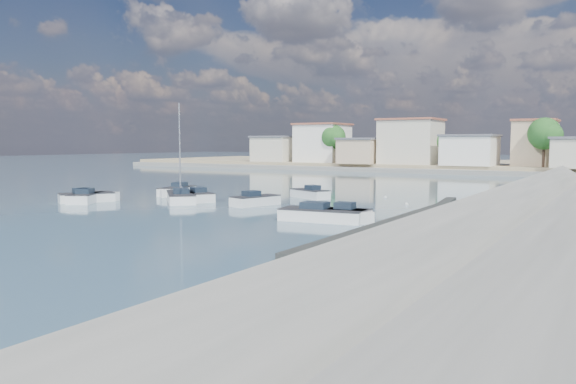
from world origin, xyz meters
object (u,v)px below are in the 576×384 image
object	(u,v)px
motorboat_e	(90,198)
motorboat_g	(176,191)
sailboat	(180,197)
motorboat_b	(258,201)
motorboat_a	(89,198)
motorboat_d	(336,215)
motorboat_h	(327,216)
motorboat_c	(196,196)
motorboat_f	(308,194)

from	to	relation	value
motorboat_e	motorboat_g	xyz separation A→B (m)	(2.13, 8.90, 0.00)
sailboat	motorboat_b	bearing A→B (deg)	7.95
motorboat_a	motorboat_e	bearing A→B (deg)	18.62
motorboat_d	motorboat_h	world-z (taller)	same
motorboat_b	sailboat	xyz separation A→B (m)	(-7.70, -1.08, 0.03)
motorboat_b	sailboat	bearing A→B (deg)	-172.05
motorboat_d	motorboat_e	bearing A→B (deg)	-178.42
sailboat	motorboat_e	bearing A→B (deg)	-146.08
motorboat_c	motorboat_d	distance (m)	17.72
motorboat_a	motorboat_e	distance (m)	0.11
motorboat_c	sailboat	xyz separation A→B (m)	(-0.61, -1.39, 0.03)
motorboat_a	sailboat	bearing A→B (deg)	33.71
motorboat_d	motorboat_a	bearing A→B (deg)	-178.34
motorboat_f	motorboat_g	world-z (taller)	same
motorboat_d	motorboat_f	bearing A→B (deg)	126.08
motorboat_g	sailboat	distance (m)	6.35
motorboat_d	motorboat_g	xyz separation A→B (m)	(-22.11, 8.24, 0.00)
motorboat_a	motorboat_d	size ratio (longest dim) A/B	1.08
motorboat_f	sailboat	bearing A→B (deg)	-132.94
motorboat_e	motorboat_d	bearing A→B (deg)	1.58
motorboat_f	motorboat_c	bearing A→B (deg)	-135.63
motorboat_a	motorboat_g	size ratio (longest dim) A/B	0.94
motorboat_a	motorboat_g	bearing A→B (deg)	75.97
motorboat_b	motorboat_c	xyz separation A→B (m)	(-7.09, 0.32, 0.00)
motorboat_b	motorboat_g	distance (m)	12.72
motorboat_c	motorboat_g	size ratio (longest dim) A/B	0.91
motorboat_h	motorboat_d	bearing A→B (deg)	65.29
motorboat_f	motorboat_h	distance (m)	16.11
motorboat_d	motorboat_h	xyz separation A→B (m)	(-0.30, -0.66, 0.00)
motorboat_b	motorboat_h	size ratio (longest dim) A/B	0.74
motorboat_f	motorboat_g	distance (m)	13.60
motorboat_b	motorboat_h	xyz separation A→B (m)	(9.53, -5.57, 0.00)
motorboat_c	motorboat_g	distance (m)	5.99
motorboat_d	sailboat	distance (m)	17.95
motorboat_a	motorboat_h	distance (m)	24.04
motorboat_d	motorboat_g	distance (m)	23.59
motorboat_f	motorboat_h	xyz separation A→B (m)	(8.97, -13.38, 0.00)
motorboat_e	motorboat_h	xyz separation A→B (m)	(23.93, 0.01, 0.00)
motorboat_a	motorboat_c	world-z (taller)	same
motorboat_d	motorboat_g	world-z (taller)	same
motorboat_b	motorboat_h	bearing A→B (deg)	-30.32
motorboat_b	motorboat_e	bearing A→B (deg)	-158.82
motorboat_h	sailboat	size ratio (longest dim) A/B	0.73
motorboat_d	motorboat_e	world-z (taller)	same
motorboat_f	motorboat_e	bearing A→B (deg)	-138.18
motorboat_c	motorboat_h	size ratio (longest dim) A/B	0.78
motorboat_d	sailboat	bearing A→B (deg)	167.66
motorboat_e	motorboat_h	distance (m)	23.93
motorboat_b	motorboat_d	bearing A→B (deg)	-26.55
motorboat_e	motorboat_f	distance (m)	20.08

